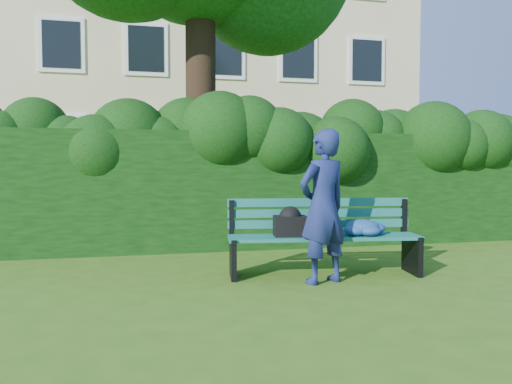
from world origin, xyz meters
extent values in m
plane|color=#345A17|center=(0.00, 0.00, 0.00)|extent=(80.00, 80.00, 0.00)
cube|color=#C6B785|center=(0.00, 14.00, 6.00)|extent=(16.00, 8.00, 12.00)
cube|color=white|center=(-3.60, 9.98, 2.00)|extent=(1.30, 0.08, 1.60)
cube|color=black|center=(-3.60, 9.94, 2.00)|extent=(1.05, 0.04, 1.35)
cube|color=white|center=(-1.20, 9.98, 2.00)|extent=(1.30, 0.08, 1.60)
cube|color=black|center=(-1.20, 9.94, 2.00)|extent=(1.05, 0.04, 1.35)
cube|color=white|center=(1.20, 9.98, 2.00)|extent=(1.30, 0.08, 1.60)
cube|color=black|center=(1.20, 9.94, 2.00)|extent=(1.05, 0.04, 1.35)
cube|color=white|center=(3.60, 9.98, 2.00)|extent=(1.30, 0.08, 1.60)
cube|color=black|center=(3.60, 9.94, 2.00)|extent=(1.05, 0.04, 1.35)
cube|color=white|center=(6.00, 9.98, 2.00)|extent=(1.30, 0.08, 1.60)
cube|color=black|center=(6.00, 9.94, 2.00)|extent=(1.05, 0.04, 1.35)
cube|color=white|center=(-3.60, 9.98, 4.80)|extent=(1.30, 0.08, 1.60)
cube|color=black|center=(-3.60, 9.94, 4.80)|extent=(1.05, 0.04, 1.35)
cube|color=white|center=(-1.20, 9.98, 4.80)|extent=(1.30, 0.08, 1.60)
cube|color=black|center=(-1.20, 9.94, 4.80)|extent=(1.05, 0.04, 1.35)
cube|color=white|center=(1.20, 9.98, 4.80)|extent=(1.30, 0.08, 1.60)
cube|color=black|center=(1.20, 9.94, 4.80)|extent=(1.05, 0.04, 1.35)
cube|color=white|center=(3.60, 9.98, 4.80)|extent=(1.30, 0.08, 1.60)
cube|color=black|center=(3.60, 9.94, 4.80)|extent=(1.05, 0.04, 1.35)
cube|color=white|center=(6.00, 9.98, 4.80)|extent=(1.30, 0.08, 1.60)
cube|color=black|center=(6.00, 9.94, 4.80)|extent=(1.05, 0.04, 1.35)
cube|color=black|center=(0.00, 2.20, 0.90)|extent=(10.00, 1.00, 1.80)
cylinder|color=black|center=(-0.40, 3.07, 2.66)|extent=(0.52, 0.52, 5.32)
cube|color=#0F4D40|center=(0.62, -0.32, 0.45)|extent=(2.23, 0.39, 0.04)
cube|color=#0F4D40|center=(0.64, -0.20, 0.45)|extent=(2.23, 0.39, 0.04)
cube|color=#0F4D40|center=(0.65, -0.08, 0.45)|extent=(2.23, 0.39, 0.04)
cube|color=#0F4D40|center=(0.67, 0.04, 0.45)|extent=(2.23, 0.39, 0.04)
cube|color=#0F4D40|center=(0.68, 0.12, 0.58)|extent=(2.23, 0.33, 0.10)
cube|color=#0F4D40|center=(0.68, 0.13, 0.71)|extent=(2.23, 0.33, 0.10)
cube|color=#0F4D40|center=(0.68, 0.14, 0.84)|extent=(2.23, 0.33, 0.10)
cube|color=black|center=(-0.41, 0.00, 0.22)|extent=(0.12, 0.50, 0.44)
cube|color=black|center=(-0.38, 0.26, 0.65)|extent=(0.07, 0.07, 0.45)
cube|color=black|center=(-0.42, -0.05, 0.44)|extent=(0.11, 0.42, 0.05)
cube|color=black|center=(1.71, -0.28, 0.22)|extent=(0.12, 0.50, 0.44)
cube|color=black|center=(1.74, -0.02, 0.65)|extent=(0.07, 0.07, 0.45)
cube|color=black|center=(1.70, -0.33, 0.44)|extent=(0.11, 0.42, 0.05)
cube|color=white|center=(0.39, -0.15, 0.48)|extent=(0.20, 0.15, 0.02)
cube|color=black|center=(0.25, -0.09, 0.59)|extent=(0.40, 0.31, 0.24)
imported|color=navy|center=(0.50, -0.49, 0.84)|extent=(0.71, 0.59, 1.68)
camera|label=1|loc=(-1.46, -5.59, 1.28)|focal=35.00mm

